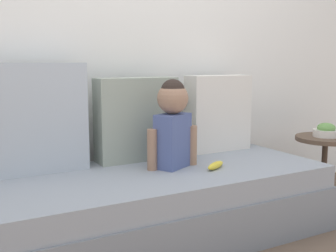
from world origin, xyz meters
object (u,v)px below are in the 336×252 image
throw_pillow_left (34,118)px  toddler (173,121)px  throw_pillow_right (218,113)px  side_table (325,151)px  couch (160,205)px  throw_pillow_center (136,119)px  banana (216,165)px  fruit_bowl (326,131)px

throw_pillow_left → toddler: throw_pillow_left is taller
throw_pillow_right → side_table: size_ratio=1.09×
couch → throw_pillow_right: size_ratio=3.85×
throw_pillow_center → side_table: bearing=-11.9°
throw_pillow_left → banana: 1.04m
couch → toddler: 0.48m
throw_pillow_right → throw_pillow_left: bearing=180.0°
throw_pillow_center → throw_pillow_right: 0.61m
side_table → fruit_bowl: size_ratio=2.59×
side_table → fruit_bowl: 0.15m
throw_pillow_center → throw_pillow_right: throw_pillow_right is taller
throw_pillow_center → side_table: 1.42m
throw_pillow_right → side_table: (0.75, -0.29, -0.29)m
throw_pillow_left → throw_pillow_right: bearing=0.0°
couch → side_table: size_ratio=4.20×
couch → fruit_bowl: size_ratio=10.90×
toddler → banana: (0.20, -0.15, -0.25)m
couch → throw_pillow_right: 0.82m
couch → fruit_bowl: fruit_bowl is taller
throw_pillow_center → toddler: (0.10, -0.27, 0.02)m
throw_pillow_right → throw_pillow_center: bearing=180.0°
toddler → banana: bearing=-37.7°
banana → toddler: bearing=142.3°
side_table → throw_pillow_center: bearing=168.1°
throw_pillow_center → fruit_bowl: bearing=-11.9°
throw_pillow_left → fruit_bowl: 2.00m
couch → side_table: side_table is taller
throw_pillow_right → side_table: throw_pillow_right is taller
toddler → side_table: (1.25, -0.02, -0.30)m
side_table → throw_pillow_right: bearing=158.9°
couch → throw_pillow_right: bearing=26.8°
couch → banana: (0.30, -0.11, 0.22)m
couch → throw_pillow_center: bearing=90.0°
side_table → banana: bearing=-172.7°
couch → banana: banana is taller
side_table → fruit_bowl: bearing=0.0°
throw_pillow_right → fruit_bowl: 0.81m
couch → throw_pillow_left: (-0.61, 0.31, 0.50)m
throw_pillow_right → fruit_bowl: (0.75, -0.29, -0.14)m
couch → banana: 0.39m
throw_pillow_left → throw_pillow_center: bearing=0.0°
toddler → side_table: toddler is taller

